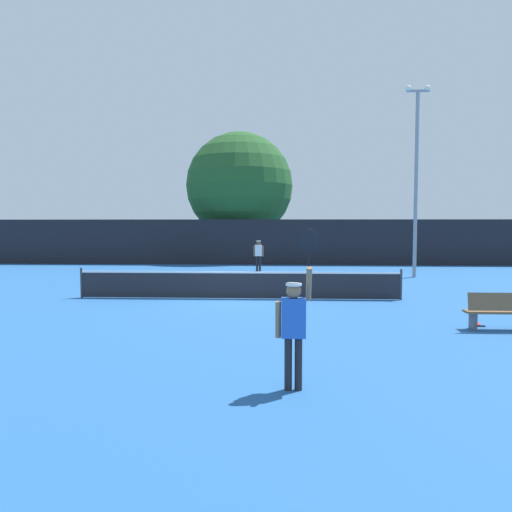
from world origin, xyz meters
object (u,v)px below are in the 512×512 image
Objects in this scene: tennis_ball at (301,296)px; spare_racket at (475,324)px; large_tree at (240,186)px; parked_car_mid at (342,248)px; player_receiving at (258,252)px; courtside_bench at (503,311)px; parked_car_near at (232,247)px; light_pole at (416,170)px; player_serving at (294,319)px.

tennis_ball is 6.40m from spare_racket.
parked_car_mid is (7.90, 3.55, -4.63)m from large_tree.
spare_racket is (6.32, -14.41, -1.03)m from player_receiving.
courtside_bench is 28.86m from parked_car_near.
spare_racket is 24.79m from large_tree.
light_pole is 14.72m from large_tree.
tennis_ball is at bearing 86.91° from player_serving.
tennis_ball is 10.50m from light_pole.
parked_car_mid is at bearing 79.12° from tennis_ball.
player_serving reaches higher than player_receiving.
courtside_bench is 0.19× the size of light_pole.
player_serving is 4.92× the size of spare_racket.
light_pole is (5.88, 6.95, 5.22)m from tennis_ball.
courtside_bench is 25.47m from large_tree.
courtside_bench is 0.19× the size of large_tree.
parked_car_near is (-2.69, 12.18, -0.28)m from player_receiving.
player_receiving reaches higher than parked_car_mid.
light_pole reaches higher than tennis_ball.
courtside_bench is (0.39, -0.71, 0.46)m from spare_racket.
spare_racket is at bearing -82.50° from parked_car_mid.
light_pole is 2.21× the size of parked_car_near.
parked_car_mid is (6.14, 11.95, -0.28)m from player_receiving.
large_tree reaches higher than spare_racket.
large_tree is (-3.20, 28.15, 4.28)m from player_serving.
spare_racket is 0.06× the size of large_tree.
tennis_ball is 0.13× the size of spare_racket.
light_pole reaches higher than parked_car_near.
light_pole reaches higher than large_tree.
large_tree reaches higher than parked_car_mid.
spare_racket is at bearing -70.51° from large_tree.
player_receiving is at bearing 160.82° from light_pole.
courtside_bench is at bearing 41.32° from player_serving.
tennis_ball reaches higher than spare_racket.
large_tree is at bearing 109.49° from spare_racket.
player_serving is 1.42× the size of courtside_bench.
parked_car_near reaches higher than courtside_bench.
player_receiving reaches higher than parked_car_near.
player_serving is at bearing -93.09° from tennis_ball.
player_receiving is 15.76m from spare_racket.
spare_racket is 12.88m from light_pole.
spare_racket is at bearing -97.57° from light_pole.
player_serving is 10.13m from tennis_ball.
spare_racket is 0.12× the size of parked_car_mid.
player_serving is at bearing -132.40° from spare_racket.
parked_car_near is (-4.13, 31.92, -0.35)m from player_serving.
large_tree reaches higher than player_receiving.
light_pole is 15.45m from parked_car_mid.
parked_car_near is (-0.93, 3.77, -4.63)m from large_tree.
player_receiving is at bearing -78.21° from large_tree.
player_receiving is 0.39× the size of parked_car_mid.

